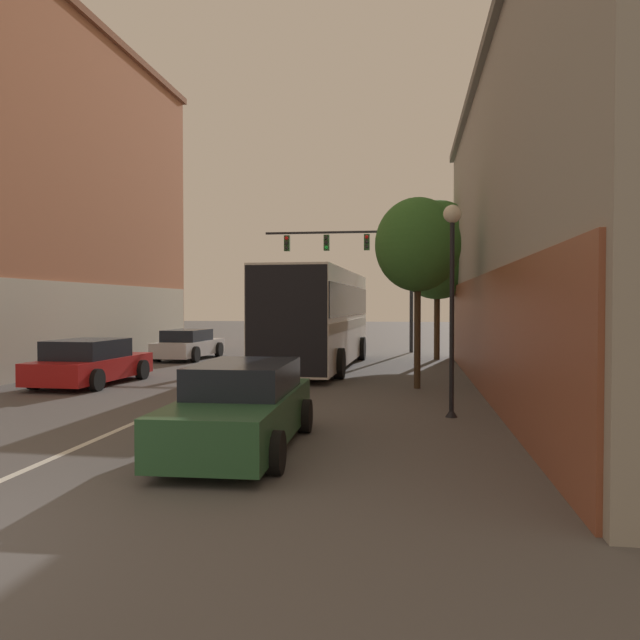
{
  "coord_description": "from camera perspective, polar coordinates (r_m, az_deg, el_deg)",
  "views": [
    {
      "loc": [
        5.52,
        -5.18,
        2.41
      ],
      "look_at": [
        2.51,
        15.72,
        1.87
      ],
      "focal_mm": 35.0,
      "sensor_mm": 36.0,
      "label": 1
    }
  ],
  "objects": [
    {
      "name": "hatchback_foreground",
      "position": [
        10.59,
        -7.16,
        -7.97
      ],
      "size": [
        2.02,
        4.72,
        1.42
      ],
      "rotation": [
        0.0,
        0.0,
        1.59
      ],
      "color": "#285633",
      "rests_on": "ground_plane"
    },
    {
      "name": "bus",
      "position": [
        23.55,
        -0.15,
        0.54
      ],
      "size": [
        3.08,
        11.14,
        3.63
      ],
      "rotation": [
        0.0,
        0.0,
        1.54
      ],
      "color": "silver",
      "rests_on": "ground_plane"
    },
    {
      "name": "street_tree_far",
      "position": [
        27.56,
        10.67,
        6.29
      ],
      "size": [
        3.88,
        3.49,
        6.89
      ],
      "color": "#4C3823",
      "rests_on": "ground_plane"
    },
    {
      "name": "lane_center_line",
      "position": [
        21.16,
        -7.01,
        -5.08
      ],
      "size": [
        0.14,
        42.2,
        0.01
      ],
      "color": "silver",
      "rests_on": "ground_plane"
    },
    {
      "name": "parked_car_left_near",
      "position": [
        27.84,
        -11.91,
        -2.23
      ],
      "size": [
        2.09,
        4.57,
        1.3
      ],
      "rotation": [
        0.0,
        0.0,
        1.52
      ],
      "color": "silver",
      "rests_on": "ground_plane"
    },
    {
      "name": "street_tree_near",
      "position": [
        18.07,
        8.92,
        6.77
      ],
      "size": [
        2.43,
        2.19,
        5.45
      ],
      "color": "#3D2D1E",
      "rests_on": "ground_plane"
    },
    {
      "name": "parked_car_left_mid",
      "position": [
        19.95,
        -20.26,
        -3.7
      ],
      "size": [
        2.25,
        4.51,
        1.36
      ],
      "rotation": [
        0.0,
        0.0,
        1.53
      ],
      "color": "red",
      "rests_on": "ground_plane"
    },
    {
      "name": "traffic_signal_gantry",
      "position": [
        31.54,
        3.83,
        5.64
      ],
      "size": [
        7.51,
        0.36,
        6.34
      ],
      "color": "black",
      "rests_on": "ground_plane"
    },
    {
      "name": "street_lamp",
      "position": [
        13.53,
        11.98,
        3.88
      ],
      "size": [
        0.39,
        0.39,
        4.51
      ],
      "color": "black",
      "rests_on": "ground_plane"
    }
  ]
}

